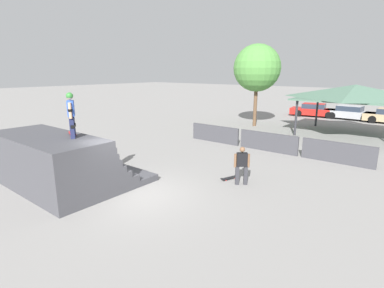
# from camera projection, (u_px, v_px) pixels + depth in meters

# --- Properties ---
(ground_plane) EXTENTS (160.00, 160.00, 0.00)m
(ground_plane) POSITION_uv_depth(u_px,v_px,m) (132.00, 195.00, 10.88)
(ground_plane) COLOR gray
(quarter_pipe_ramp) EXTENTS (5.39, 4.27, 2.04)m
(quarter_pipe_ramp) POSITION_uv_depth(u_px,v_px,m) (58.00, 163.00, 11.68)
(quarter_pipe_ramp) COLOR #424247
(quarter_pipe_ramp) RESTS_ON ground
(skater_on_deck) EXTENTS (0.65, 0.52, 1.62)m
(skater_on_deck) POSITION_uv_depth(u_px,v_px,m) (71.00, 112.00, 10.64)
(skater_on_deck) COLOR #1E2347
(skater_on_deck) RESTS_ON quarter_pipe_ramp
(skateboard_on_deck) EXTENTS (0.85, 0.52, 0.09)m
(skateboard_on_deck) POSITION_uv_depth(u_px,v_px,m) (72.00, 134.00, 11.28)
(skateboard_on_deck) COLOR red
(skateboard_on_deck) RESTS_ON quarter_pipe_ramp
(bystander_walking) EXTENTS (0.55, 0.45, 1.54)m
(bystander_walking) POSITION_uv_depth(u_px,v_px,m) (242.00, 164.00, 11.70)
(bystander_walking) COLOR #2D2D33
(bystander_walking) RESTS_ON ground
(skateboard_on_ground) EXTENTS (0.44, 0.81, 0.09)m
(skateboard_on_ground) POSITION_uv_depth(u_px,v_px,m) (229.00, 178.00, 12.44)
(skateboard_on_ground) COLOR red
(skateboard_on_ground) RESTS_ON ground
(barrier_fence) EXTENTS (10.60, 0.12, 1.05)m
(barrier_fence) POSITION_uv_depth(u_px,v_px,m) (268.00, 142.00, 16.72)
(barrier_fence) COLOR #3D3D42
(barrier_fence) RESTS_ON ground
(pavilion_shelter) EXTENTS (7.14, 5.53, 3.50)m
(pavilion_shelter) POSITION_uv_depth(u_px,v_px,m) (355.00, 93.00, 20.21)
(pavilion_shelter) COLOR #2D2D33
(pavilion_shelter) RESTS_ON ground
(tree_beside_pavilion) EXTENTS (3.68, 3.68, 6.46)m
(tree_beside_pavilion) POSITION_uv_depth(u_px,v_px,m) (257.00, 68.00, 23.47)
(tree_beside_pavilion) COLOR brown
(tree_beside_pavilion) RESTS_ON ground
(parked_car_red) EXTENTS (4.71, 2.36, 1.27)m
(parked_car_red) POSITION_uv_depth(u_px,v_px,m) (314.00, 110.00, 29.54)
(parked_car_red) COLOR red
(parked_car_red) RESTS_ON ground
(parked_car_silver) EXTENTS (4.59, 1.98, 1.27)m
(parked_car_silver) POSITION_uv_depth(u_px,v_px,m) (350.00, 113.00, 27.69)
(parked_car_silver) COLOR #A8AAAF
(parked_car_silver) RESTS_ON ground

